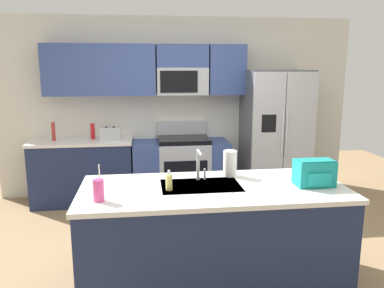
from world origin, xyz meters
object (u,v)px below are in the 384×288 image
(pepper_mill, at_px, (53,132))
(bottle_red, at_px, (93,131))
(backpack, at_px, (314,172))
(refrigerator, at_px, (275,135))
(paper_towel_roll, at_px, (230,163))
(drink_cup_pink, at_px, (99,190))
(soap_dispenser, at_px, (169,182))
(range_oven, at_px, (181,168))
(sink_faucet, at_px, (199,162))
(toaster, at_px, (110,133))

(pepper_mill, relative_size, bottle_red, 1.14)
(pepper_mill, bearing_deg, backpack, -41.69)
(refrigerator, distance_m, paper_towel_roll, 2.22)
(drink_cup_pink, bearing_deg, soap_dispenser, 19.83)
(range_oven, height_order, soap_dispenser, range_oven)
(sink_faucet, bearing_deg, toaster, 114.55)
(bottle_red, relative_size, backpack, 0.69)
(range_oven, xyz_separation_m, refrigerator, (1.37, -0.07, 0.48))
(refrigerator, height_order, toaster, refrigerator)
(refrigerator, xyz_separation_m, paper_towel_roll, (-1.11, -1.92, 0.09))
(soap_dispenser, bearing_deg, paper_towel_roll, 30.24)
(bottle_red, bearing_deg, soap_dispenser, -69.31)
(range_oven, xyz_separation_m, sink_faucet, (-0.05, -2.10, 0.62))
(refrigerator, distance_m, backpack, 2.35)
(drink_cup_pink, distance_m, paper_towel_roll, 1.26)
(refrigerator, relative_size, bottle_red, 8.39)
(sink_faucet, xyz_separation_m, soap_dispenser, (-0.29, -0.23, -0.10))
(refrigerator, relative_size, pepper_mill, 7.34)
(toaster, relative_size, sink_faucet, 0.99)
(bottle_red, distance_m, paper_towel_roll, 2.52)
(paper_towel_roll, bearing_deg, toaster, 122.65)
(sink_faucet, relative_size, backpack, 0.88)
(bottle_red, distance_m, sink_faucet, 2.45)
(sink_faucet, bearing_deg, soap_dispenser, -140.76)
(bottle_red, bearing_deg, paper_towel_roll, -53.80)
(backpack, bearing_deg, range_oven, 111.03)
(range_oven, xyz_separation_m, bottle_red, (-1.23, 0.05, 0.57))
(paper_towel_roll, bearing_deg, refrigerator, 59.93)
(range_oven, distance_m, backpack, 2.60)
(range_oven, relative_size, drink_cup_pink, 4.69)
(pepper_mill, relative_size, backpack, 0.79)
(bottle_red, xyz_separation_m, backpack, (2.14, -2.42, 0.01))
(paper_towel_roll, bearing_deg, range_oven, 97.46)
(toaster, xyz_separation_m, backpack, (1.89, -2.32, 0.03))
(toaster, height_order, bottle_red, bottle_red)
(sink_faucet, height_order, drink_cup_pink, drink_cup_pink)
(toaster, relative_size, drink_cup_pink, 0.96)
(toaster, xyz_separation_m, sink_faucet, (0.94, -2.05, 0.08))
(pepper_mill, distance_m, backpack, 3.56)
(range_oven, xyz_separation_m, drink_cup_pink, (-0.88, -2.53, 0.54))
(bottle_red, bearing_deg, drink_cup_pink, -82.22)
(pepper_mill, xyz_separation_m, bottle_red, (0.52, 0.05, -0.02))
(refrigerator, bearing_deg, bottle_red, 177.42)
(refrigerator, relative_size, paper_towel_roll, 7.71)
(range_oven, relative_size, refrigerator, 0.74)
(range_oven, height_order, toaster, range_oven)
(soap_dispenser, bearing_deg, backpack, -1.59)
(range_oven, distance_m, pepper_mill, 1.84)
(drink_cup_pink, relative_size, backpack, 0.91)
(drink_cup_pink, relative_size, soap_dispenser, 1.71)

